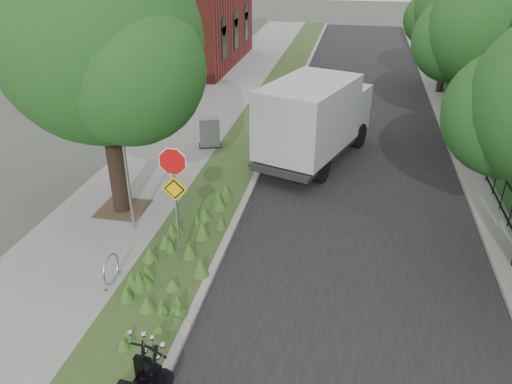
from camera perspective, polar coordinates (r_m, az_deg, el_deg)
ground at (r=12.27m, az=-3.16°, el=-10.49°), size 120.00×120.00×0.00m
sidewalk_near at (r=21.83m, az=-7.64°, el=7.11°), size 3.50×60.00×0.12m
verge at (r=21.13m, az=-0.50°, el=6.67°), size 2.00×60.00×0.12m
kerb_near at (r=20.96m, az=2.20°, el=6.49°), size 0.20×60.00×0.13m
road at (r=20.77m, az=11.81°, el=5.54°), size 7.00×60.00×0.01m
kerb_far at (r=21.12m, az=21.36°, el=4.73°), size 0.20×60.00×0.13m
footpath_far at (r=21.50m, az=25.80°, el=4.23°), size 3.20×60.00×0.12m
street_tree_main at (r=14.16m, az=-17.48°, el=15.09°), size 6.21×5.54×7.66m
bare_post at (r=13.66m, az=-14.66°, el=3.13°), size 0.08×0.08×4.00m
bike_hoop at (r=12.39m, az=-16.26°, el=-8.45°), size 0.06×0.78×0.77m
sign_assembly at (r=11.89m, az=-9.32°, el=1.06°), size 0.94×0.08×3.22m
fence_far at (r=21.05m, az=23.51°, el=6.04°), size 0.04×24.00×1.00m
hedge_far at (r=21.22m, az=25.35°, el=5.83°), size 1.00×24.00×1.10m
far_tree_b at (r=20.15m, az=24.73°, el=15.99°), size 4.83×4.31×6.56m
far_tree_c at (r=27.98m, az=21.35°, el=18.28°), size 4.37×3.89×5.93m
box_truck at (r=18.24m, az=6.74°, el=8.57°), size 3.98×6.19×2.62m
utility_cabinet at (r=19.59m, az=-5.33°, el=6.76°), size 1.00×0.83×1.15m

